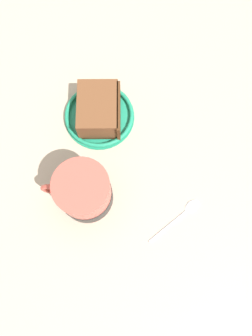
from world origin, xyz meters
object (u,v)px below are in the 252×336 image
(small_plate, at_px, (99,116))
(cake_slice, at_px, (100,110))
(teaspoon, at_px, (185,212))
(tea_mug, at_px, (85,193))

(small_plate, xyz_separation_m, cake_slice, (0.00, 0.00, 0.03))
(cake_slice, bearing_deg, small_plate, -153.86)
(small_plate, bearing_deg, teaspoon, -23.91)
(cake_slice, bearing_deg, teaspoon, -24.40)
(tea_mug, bearing_deg, teaspoon, 17.73)
(small_plate, relative_size, tea_mug, 1.18)
(tea_mug, bearing_deg, cake_slice, 108.65)
(small_plate, height_order, tea_mug, tea_mug)
(tea_mug, height_order, teaspoon, tea_mug)
(small_plate, xyz_separation_m, teaspoon, (0.22, -0.10, -0.00))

